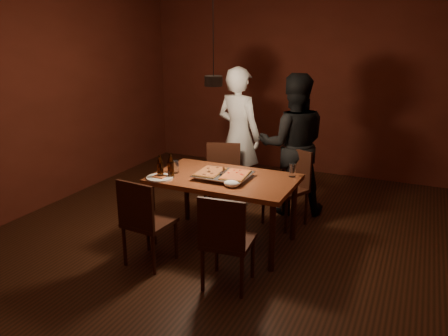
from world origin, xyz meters
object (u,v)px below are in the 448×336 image
at_px(pizza_tray, 223,176).
at_px(plate_slice, 160,177).
at_px(chair_near_right, 225,234).
at_px(chair_far_left, 223,173).
at_px(chair_near_left, 143,215).
at_px(beer_bottle_b, 171,166).
at_px(dining_table, 224,184).
at_px(diner_white, 239,136).
at_px(chair_far_right, 290,180).
at_px(diner_dark, 293,145).
at_px(pendant_lamp, 213,80).
at_px(beer_bottle_a, 160,167).

bearing_deg(pizza_tray, plate_slice, -156.76).
bearing_deg(chair_near_right, chair_far_left, 110.08).
relative_size(chair_near_left, beer_bottle_b, 1.88).
bearing_deg(dining_table, plate_slice, -151.64).
distance_m(chair_far_left, chair_near_right, 1.73).
distance_m(chair_near_right, diner_white, 2.24).
relative_size(dining_table, chair_far_right, 2.70).
distance_m(dining_table, chair_far_right, 0.96).
xyz_separation_m(dining_table, pizza_tray, (0.01, -0.04, 0.10)).
relative_size(plate_slice, diner_dark, 0.16).
bearing_deg(dining_table, pendant_lamp, -153.37).
bearing_deg(diner_dark, pizza_tray, 49.82).
xyz_separation_m(beer_bottle_a, diner_dark, (0.99, 1.47, 0.00)).
bearing_deg(diner_white, chair_far_right, 168.33).
bearing_deg(beer_bottle_a, pendant_lamp, 27.53).
distance_m(chair_far_right, beer_bottle_a, 1.59).
bearing_deg(diner_white, pizza_tray, 121.10).
bearing_deg(pendant_lamp, diner_white, 101.61).
height_order(beer_bottle_b, plate_slice, beer_bottle_b).
xyz_separation_m(chair_far_right, diner_white, (-0.85, 0.43, 0.36)).
distance_m(chair_far_left, diner_white, 0.64).
bearing_deg(diner_dark, chair_far_right, 82.36).
height_order(chair_far_right, pizza_tray, chair_far_right).
bearing_deg(chair_near_right, plate_slice, 146.84).
relative_size(dining_table, plate_slice, 5.37).
relative_size(pizza_tray, pendant_lamp, 0.50).
height_order(chair_far_left, pizza_tray, chair_far_left).
relative_size(chair_far_right, chair_near_right, 1.14).
bearing_deg(diner_dark, pendant_lamp, 45.74).
bearing_deg(plate_slice, beer_bottle_a, 80.52).
bearing_deg(pizza_tray, beer_bottle_a, -157.78).
height_order(chair_far_left, beer_bottle_b, beer_bottle_b).
bearing_deg(beer_bottle_b, diner_white, 84.56).
height_order(chair_near_left, pizza_tray, chair_near_left).
height_order(dining_table, chair_near_right, chair_near_right).
bearing_deg(pizza_tray, beer_bottle_b, -159.68).
distance_m(chair_near_right, beer_bottle_a, 1.17).
bearing_deg(chair_far_left, diner_dark, -168.47).
height_order(chair_near_left, diner_dark, diner_dark).
xyz_separation_m(chair_far_left, chair_near_right, (0.75, -1.56, 0.00)).
bearing_deg(plate_slice, chair_far_right, 46.19).
height_order(pizza_tray, diner_dark, diner_dark).
bearing_deg(plate_slice, pizza_tray, 25.21).
xyz_separation_m(pizza_tray, pendant_lamp, (-0.10, -0.01, 0.99)).
relative_size(chair_far_left, chair_near_right, 1.10).
distance_m(dining_table, beer_bottle_a, 0.69).
xyz_separation_m(pizza_tray, beer_bottle_a, (-0.60, -0.27, 0.10)).
height_order(chair_far_right, chair_near_left, same).
height_order(chair_far_left, chair_far_right, same).
xyz_separation_m(chair_near_left, plate_slice, (-0.11, 0.47, 0.22)).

